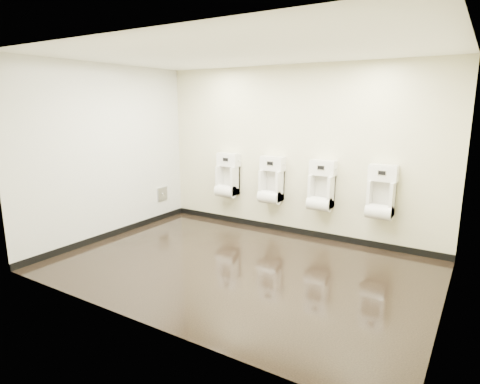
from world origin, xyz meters
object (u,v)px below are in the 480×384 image
object	(u,v)px
urinal_0	(227,179)
urinal_2	(321,189)
access_panel	(162,194)
urinal_3	(381,196)
urinal_1	(271,184)

from	to	relation	value
urinal_0	urinal_2	bearing A→B (deg)	0.00
access_panel	urinal_3	distance (m)	3.98
access_panel	urinal_0	distance (m)	1.34
urinal_0	urinal_1	size ratio (longest dim) A/B	1.00
access_panel	urinal_1	bearing A→B (deg)	10.95
urinal_1	urinal_2	bearing A→B (deg)	0.00
urinal_0	access_panel	bearing A→B (deg)	-161.47
urinal_2	urinal_3	bearing A→B (deg)	0.00
urinal_0	urinal_1	bearing A→B (deg)	0.00
urinal_1	urinal_2	distance (m)	0.89
access_panel	urinal_1	xyz separation A→B (m)	(2.12, 0.41, 0.35)
urinal_2	urinal_3	xyz separation A→B (m)	(0.92, 0.00, 0.00)
urinal_0	urinal_1	distance (m)	0.90
access_panel	urinal_1	world-z (taller)	urinal_1
urinal_1	urinal_0	bearing A→B (deg)	180.00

